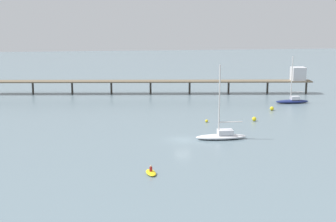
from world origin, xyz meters
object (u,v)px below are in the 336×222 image
(mooring_buoy_near, at_px, (254,119))
(mooring_buoy_outer, at_px, (207,121))
(dinghy_yellow, at_px, (151,172))
(mooring_buoy_far, at_px, (272,108))
(sailboat_navy, at_px, (293,100))
(sailboat_white, at_px, (222,135))
(pier, at_px, (189,80))

(mooring_buoy_near, distance_m, mooring_buoy_outer, 9.10)
(dinghy_yellow, relative_size, mooring_buoy_outer, 5.14)
(mooring_buoy_far, relative_size, mooring_buoy_outer, 1.60)
(sailboat_navy, bearing_deg, sailboat_white, -130.65)
(pier, xyz_separation_m, mooring_buoy_far, (12.95, -23.76, -3.19))
(pier, distance_m, mooring_buoy_far, 27.25)
(dinghy_yellow, distance_m, mooring_buoy_near, 35.03)
(sailboat_white, distance_m, mooring_buoy_outer, 12.02)
(pier, relative_size, sailboat_navy, 7.68)
(sailboat_navy, bearing_deg, pier, 141.39)
(mooring_buoy_far, distance_m, mooring_buoy_outer, 18.30)
(mooring_buoy_far, bearing_deg, dinghy_yellow, -129.52)
(pier, relative_size, sailboat_white, 6.81)
(pier, bearing_deg, mooring_buoy_far, -61.40)
(mooring_buoy_outer, bearing_deg, sailboat_navy, 34.07)
(mooring_buoy_near, bearing_deg, mooring_buoy_outer, 178.26)
(dinghy_yellow, xyz_separation_m, mooring_buoy_far, (29.56, 35.83, 0.21))
(pier, relative_size, mooring_buoy_far, 95.50)
(sailboat_white, height_order, mooring_buoy_outer, sailboat_white)
(pier, distance_m, dinghy_yellow, 61.96)
(sailboat_white, relative_size, mooring_buoy_far, 14.02)
(pier, xyz_separation_m, sailboat_white, (-3.46, -44.56, -2.92))
(dinghy_yellow, distance_m, mooring_buoy_far, 46.45)
(sailboat_white, distance_m, sailboat_navy, 37.00)
(sailboat_navy, distance_m, mooring_buoy_far, 10.59)
(pier, distance_m, mooring_buoy_near, 33.52)
(dinghy_yellow, bearing_deg, sailboat_navy, 49.17)
(sailboat_white, bearing_deg, dinghy_yellow, -131.18)
(sailboat_white, height_order, mooring_buoy_near, sailboat_white)
(pier, height_order, mooring_buoy_near, pier)
(sailboat_navy, relative_size, mooring_buoy_far, 12.43)
(mooring_buoy_near, height_order, mooring_buoy_far, mooring_buoy_far)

